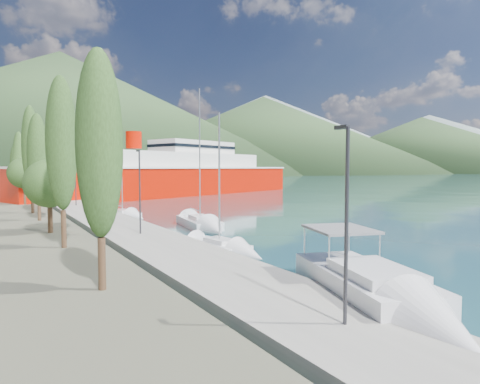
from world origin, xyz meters
TOP-DOWN VIEW (x-y plane):
  - ground at (0.00, 120.00)m, footprint 1400.00×1400.00m
  - quay at (-9.00, 26.00)m, footprint 5.00×88.00m
  - hills_far at (138.59, 618.73)m, footprint 1480.00×900.00m
  - hills_near at (98.04, 372.50)m, footprint 1010.00×520.00m
  - tree_row at (-14.41, 32.52)m, footprint 4.06×65.97m
  - lamp_posts at (-9.00, 15.29)m, footprint 0.15×46.36m
  - motor_cruiser at (-6.06, -5.85)m, footprint 6.06×10.50m
  - sailboat_near at (-5.17, 6.56)m, footprint 3.15×7.17m
  - sailboat_mid at (-1.90, 16.60)m, footprint 3.89×9.86m
  - sailboat_far at (-5.49, 27.97)m, footprint 3.97×7.16m
  - ferry at (13.33, 62.20)m, footprint 65.97×35.15m

SIDE VIEW (x-z plane):
  - ground at x=0.00m, z-range 0.00..0.00m
  - sailboat_near at x=-5.17m, z-range -4.70..5.25m
  - sailboat_far at x=-5.49m, z-range -4.73..5.30m
  - sailboat_mid at x=-1.90m, z-range -6.58..7.23m
  - quay at x=-9.00m, z-range 0.00..0.80m
  - motor_cruiser at x=-6.06m, z-range -1.25..2.48m
  - ferry at x=13.33m, z-range -2.53..10.41m
  - lamp_posts at x=-9.00m, z-range 1.05..7.11m
  - tree_row at x=-14.41m, z-range 0.17..11.69m
  - hills_near at x=98.04m, z-range -8.32..106.68m
  - hills_far at x=138.59m, z-range -12.61..167.39m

